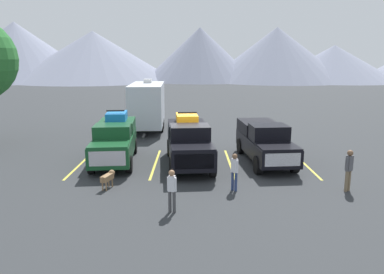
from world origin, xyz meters
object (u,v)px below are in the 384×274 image
(person_c, at_px, (348,168))
(dog, at_px, (108,177))
(person_a, at_px, (171,188))
(person_b, at_px, (234,170))
(pickup_truck_a, at_px, (114,139))
(pickup_truck_c, at_px, (264,141))
(pickup_truck_b, at_px, (188,141))
(camper_trailer_a, at_px, (147,104))

(person_c, distance_m, dog, 9.97)
(person_a, height_order, person_b, person_b)
(pickup_truck_a, relative_size, person_a, 3.64)
(pickup_truck_c, bearing_deg, pickup_truck_b, -171.77)
(pickup_truck_c, bearing_deg, person_c, -60.13)
(pickup_truck_c, height_order, camper_trailer_a, camper_trailer_a)
(person_c, relative_size, dog, 1.83)
(pickup_truck_b, xyz_separation_m, pickup_truck_c, (3.99, 0.58, -0.11))
(camper_trailer_a, xyz_separation_m, dog, (-0.17, -12.78, -1.52))
(pickup_truck_c, relative_size, person_c, 3.31)
(person_a, bearing_deg, person_c, 16.82)
(person_c, bearing_deg, person_a, -163.18)
(pickup_truck_c, relative_size, person_b, 3.65)
(person_a, distance_m, person_c, 7.45)
(pickup_truck_b, distance_m, camper_trailer_a, 9.81)
(person_a, height_order, person_c, person_c)
(pickup_truck_a, relative_size, dog, 6.00)
(camper_trailer_a, distance_m, person_b, 14.13)
(camper_trailer_a, distance_m, person_c, 16.44)
(pickup_truck_b, height_order, person_a, pickup_truck_b)
(pickup_truck_c, bearing_deg, person_a, -124.21)
(pickup_truck_a, height_order, pickup_truck_c, pickup_truck_a)
(person_a, xyz_separation_m, dog, (-2.82, 2.56, -0.43))
(pickup_truck_a, bearing_deg, camper_trailer_a, 85.15)
(pickup_truck_c, xyz_separation_m, dog, (-7.36, -4.12, -0.63))
(pickup_truck_c, distance_m, person_c, 5.21)
(person_c, bearing_deg, dog, 177.70)
(pickup_truck_c, distance_m, person_b, 4.93)
(pickup_truck_c, distance_m, person_a, 8.07)
(pickup_truck_a, relative_size, camper_trailer_a, 0.78)
(pickup_truck_a, xyz_separation_m, person_b, (5.83, -4.54, -0.27))
(pickup_truck_b, height_order, dog, pickup_truck_b)
(pickup_truck_b, relative_size, person_a, 3.70)
(person_a, relative_size, dog, 1.65)
(pickup_truck_a, xyz_separation_m, pickup_truck_b, (3.92, -0.65, 0.03))
(dog, bearing_deg, person_a, -42.15)
(camper_trailer_a, height_order, person_b, camper_trailer_a)
(pickup_truck_a, xyz_separation_m, pickup_truck_c, (7.91, -0.08, -0.07))
(pickup_truck_a, distance_m, pickup_truck_b, 3.98)
(pickup_truck_a, xyz_separation_m, person_a, (3.38, -6.75, -0.27))
(pickup_truck_a, bearing_deg, pickup_truck_c, -0.56)
(person_b, distance_m, dog, 5.31)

